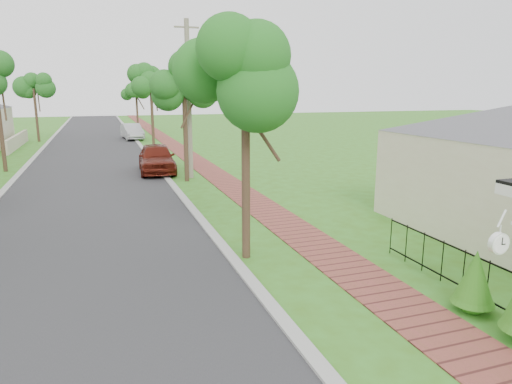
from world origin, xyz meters
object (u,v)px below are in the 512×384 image
parked_car_white (132,132)px  utility_pole (189,100)px  parked_car_red (157,158)px  station_clock (501,241)px  near_tree (245,85)px

parked_car_white → utility_pole: (1.46, -20.44, 3.22)m
parked_car_red → utility_pole: utility_pole is taller
parked_car_red → station_clock: (3.30, -19.53, 1.16)m
parked_car_red → parked_car_white: bearing=93.2°
near_tree → station_clock: 6.69m
near_tree → station_clock: (2.64, -5.59, -2.56)m
parked_car_red → near_tree: near_tree is taller
parked_car_red → station_clock: bearing=-77.2°
parked_car_white → near_tree: 32.43m
near_tree → station_clock: size_ratio=5.43×
parked_car_white → near_tree: bearing=-95.0°
parked_car_red → near_tree: bearing=-84.1°
parked_car_red → near_tree: (0.66, -13.94, 3.72)m
near_tree → station_clock: near_tree is taller
utility_pole → station_clock: (1.84, -17.35, -1.98)m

